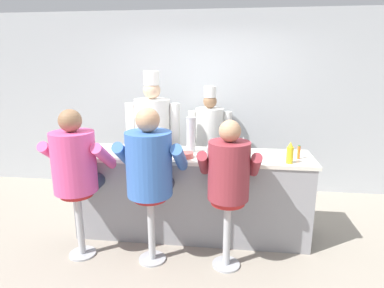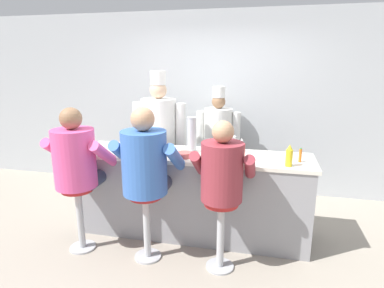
# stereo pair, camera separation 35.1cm
# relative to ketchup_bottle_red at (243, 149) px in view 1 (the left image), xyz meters

# --- Properties ---
(ground_plane) EXTENTS (20.00, 20.00, 0.00)m
(ground_plane) POSITION_rel_ketchup_bottle_red_xyz_m (-0.55, -0.16, -1.08)
(ground_plane) COLOR #9E9384
(wall_back) EXTENTS (10.00, 0.06, 2.70)m
(wall_back) POSITION_rel_ketchup_bottle_red_xyz_m (-0.55, 1.66, 0.27)
(wall_back) COLOR #B2B7BC
(wall_back) RESTS_ON ground_plane
(diner_counter) EXTENTS (2.64, 0.65, 0.97)m
(diner_counter) POSITION_rel_ketchup_bottle_red_xyz_m (-0.55, 0.16, -0.60)
(diner_counter) COLOR gray
(diner_counter) RESTS_ON ground_plane
(ketchup_bottle_red) EXTENTS (0.07, 0.07, 0.25)m
(ketchup_bottle_red) POSITION_rel_ketchup_bottle_red_xyz_m (0.00, 0.00, 0.00)
(ketchup_bottle_red) COLOR red
(ketchup_bottle_red) RESTS_ON diner_counter
(mustard_bottle_yellow) EXTENTS (0.07, 0.07, 0.22)m
(mustard_bottle_yellow) POSITION_rel_ketchup_bottle_red_xyz_m (0.47, -0.06, -0.01)
(mustard_bottle_yellow) COLOR yellow
(mustard_bottle_yellow) RESTS_ON diner_counter
(hot_sauce_bottle_orange) EXTENTS (0.03, 0.03, 0.15)m
(hot_sauce_bottle_orange) POSITION_rel_ketchup_bottle_red_xyz_m (0.59, 0.11, -0.04)
(hot_sauce_bottle_orange) COLOR orange
(hot_sauce_bottle_orange) RESTS_ON diner_counter
(water_pitcher_clear) EXTENTS (0.14, 0.12, 0.19)m
(water_pitcher_clear) POSITION_rel_ketchup_bottle_red_xyz_m (-0.15, 0.32, -0.02)
(water_pitcher_clear) COLOR silver
(water_pitcher_clear) RESTS_ON diner_counter
(breakfast_plate) EXTENTS (0.24, 0.24, 0.05)m
(breakfast_plate) POSITION_rel_ketchup_bottle_red_xyz_m (-1.10, 0.09, -0.10)
(breakfast_plate) COLOR white
(breakfast_plate) RESTS_ON diner_counter
(cereal_bowl) EXTENTS (0.17, 0.17, 0.06)m
(cereal_bowl) POSITION_rel_ketchup_bottle_red_xyz_m (-0.60, 0.00, -0.09)
(cereal_bowl) COLOR #B24C47
(cereal_bowl) RESTS_ON diner_counter
(coffee_mug_white) EXTENTS (0.12, 0.08, 0.08)m
(coffee_mug_white) POSITION_rel_ketchup_bottle_red_xyz_m (-0.30, 0.21, -0.07)
(coffee_mug_white) COLOR white
(coffee_mug_white) RESTS_ON diner_counter
(cup_stack_steel) EXTENTS (0.11, 0.11, 0.40)m
(cup_stack_steel) POSITION_rel_ketchup_bottle_red_xyz_m (-0.57, 0.23, 0.09)
(cup_stack_steel) COLOR #B7BABF
(cup_stack_steel) RESTS_ON diner_counter
(napkin_dispenser_chrome) EXTENTS (0.12, 0.07, 0.15)m
(napkin_dispenser_chrome) POSITION_rel_ketchup_bottle_red_xyz_m (-0.31, -0.04, -0.04)
(napkin_dispenser_chrome) COLOR silver
(napkin_dispenser_chrome) RESTS_ON diner_counter
(diner_seated_pink) EXTENTS (0.64, 0.63, 1.53)m
(diner_seated_pink) POSITION_rel_ketchup_bottle_red_xyz_m (-1.63, -0.40, -0.11)
(diner_seated_pink) COLOR #B2B5BA
(diner_seated_pink) RESTS_ON ground_plane
(diner_seated_blue) EXTENTS (0.66, 0.65, 1.56)m
(diner_seated_blue) POSITION_rel_ketchup_bottle_red_xyz_m (-0.89, -0.40, -0.10)
(diner_seated_blue) COLOR #B2B5BA
(diner_seated_blue) RESTS_ON ground_plane
(diner_seated_maroon) EXTENTS (0.59, 0.58, 1.46)m
(diner_seated_maroon) POSITION_rel_ketchup_bottle_red_xyz_m (-0.14, -0.40, -0.14)
(diner_seated_maroon) COLOR #B2B5BA
(diner_seated_maroon) RESTS_ON ground_plane
(cook_in_whites_near) EXTENTS (0.72, 0.46, 1.85)m
(cook_in_whites_near) POSITION_rel_ketchup_bottle_red_xyz_m (-1.15, 0.79, -0.06)
(cook_in_whites_near) COLOR #232328
(cook_in_whites_near) RESTS_ON ground_plane
(cook_in_whites_far) EXTENTS (0.64, 0.41, 1.63)m
(cook_in_whites_far) POSITION_rel_ketchup_bottle_red_xyz_m (-0.44, 1.34, -0.19)
(cook_in_whites_far) COLOR #232328
(cook_in_whites_far) RESTS_ON ground_plane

